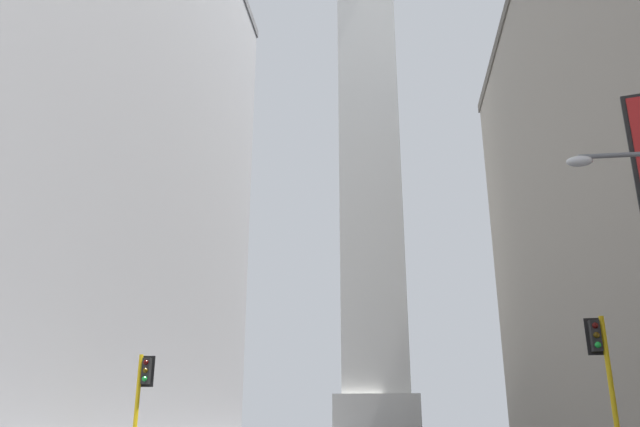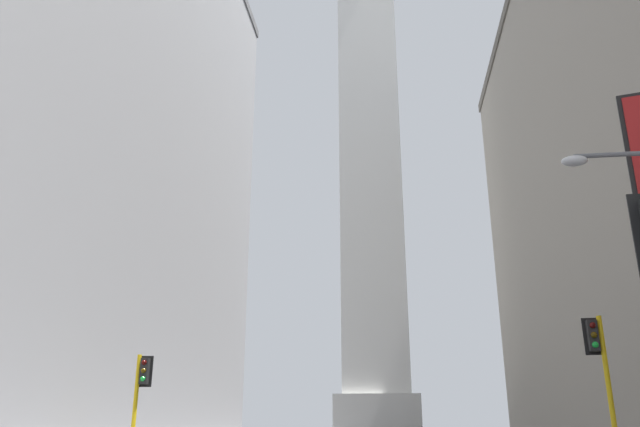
# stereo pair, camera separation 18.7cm
# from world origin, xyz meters

# --- Properties ---
(obelisk) EXTENTS (7.89, 7.89, 59.55)m
(obelisk) POSITION_xyz_m (0.00, 61.50, 28.63)
(obelisk) COLOR silver
(obelisk) RESTS_ON ground_plane
(traffic_light_mid_right) EXTENTS (0.76, 0.52, 5.60)m
(traffic_light_mid_right) POSITION_xyz_m (8.89, 22.89, 3.70)
(traffic_light_mid_right) COLOR yellow
(traffic_light_mid_right) RESTS_ON ground_plane
(traffic_light_mid_left) EXTENTS (0.76, 0.52, 4.81)m
(traffic_light_mid_left) POSITION_xyz_m (-9.23, 26.19, 3.18)
(traffic_light_mid_left) COLOR yellow
(traffic_light_mid_left) RESTS_ON ground_plane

